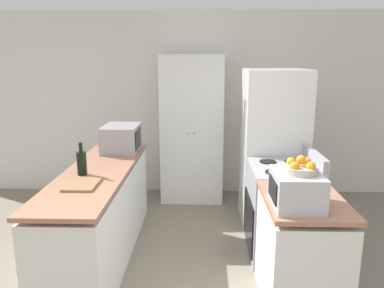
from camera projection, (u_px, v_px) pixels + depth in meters
The scene contains 11 objects.
wall_back at pixel (195, 105), 5.39m from camera, with size 7.00×0.06×2.60m.
counter_left at pixel (101, 215), 3.70m from camera, with size 0.60×2.28×0.91m.
counter_right at pixel (300, 254), 2.96m from camera, with size 0.60×0.85×0.91m.
pantry_cabinet at pixel (192, 129), 5.15m from camera, with size 0.84×0.57×2.01m.
stove at pixel (282, 210), 3.76m from camera, with size 0.66×0.76×1.07m.
refrigerator at pixel (273, 148), 4.41m from camera, with size 0.74×0.71×1.83m.
microwave at pixel (122, 138), 4.29m from camera, with size 0.40×0.53×0.29m.
wine_bottle at pixel (82, 163), 3.40m from camera, with size 0.09×0.09×0.30m.
toaster_oven at pixel (296, 189), 2.67m from camera, with size 0.34×0.42×0.25m.
fruit_bowl at pixel (301, 167), 2.62m from camera, with size 0.24×0.24×0.13m.
cutting_board at pixel (82, 184), 3.14m from camera, with size 0.25×0.35×0.02m.
Camera 1 is at (0.11, -2.18, 1.96)m, focal length 35.00 mm.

